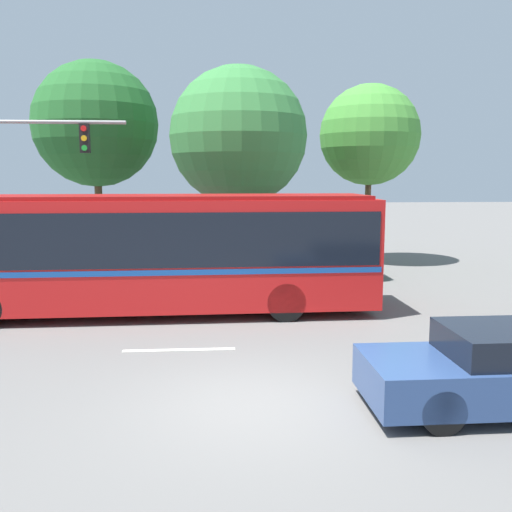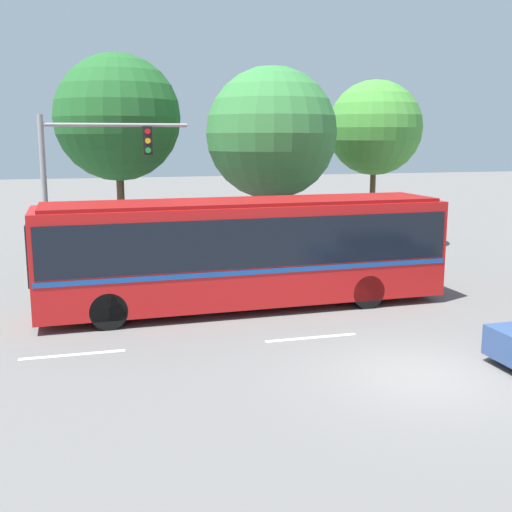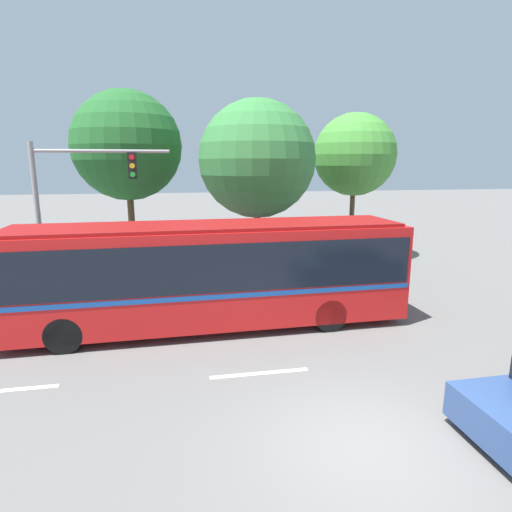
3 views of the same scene
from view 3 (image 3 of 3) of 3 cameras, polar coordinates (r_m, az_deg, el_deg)
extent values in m
plane|color=slate|center=(8.54, 14.76, -23.50)|extent=(140.00, 140.00, 0.00)
cube|color=red|center=(12.93, -6.14, -2.41)|extent=(11.92, 2.72, 2.85)
cube|color=black|center=(12.82, -6.18, -0.44)|extent=(11.68, 2.76, 1.37)
cube|color=#194C9E|center=(13.02, -6.10, -3.87)|extent=(11.80, 2.75, 0.14)
cube|color=maroon|center=(12.64, -6.29, 4.07)|extent=(11.44, 2.52, 0.10)
cylinder|color=black|center=(12.53, -24.44, -9.62)|extent=(1.01, 0.32, 1.00)
cylinder|color=black|center=(14.54, -22.62, -6.48)|extent=(1.01, 0.32, 1.00)
cylinder|color=black|center=(13.05, 9.85, -7.80)|extent=(1.01, 0.32, 1.00)
cylinder|color=black|center=(14.99, 6.80, -5.05)|extent=(1.01, 0.32, 1.00)
cylinder|color=black|center=(9.89, 28.69, -17.06)|extent=(0.68, 0.23, 0.68)
cylinder|color=gray|center=(16.65, -27.15, 3.69)|extent=(0.18, 0.18, 5.68)
cylinder|color=gray|center=(16.01, -20.00, 13.12)|extent=(4.57, 0.12, 0.12)
cube|color=black|center=(15.89, -16.27, 11.56)|extent=(0.30, 0.22, 0.90)
cylinder|color=red|center=(15.77, -16.38, 12.65)|extent=(0.18, 0.02, 0.18)
cylinder|color=yellow|center=(15.77, -16.32, 11.56)|extent=(0.18, 0.02, 0.18)
cylinder|color=green|center=(15.77, -16.25, 10.47)|extent=(0.18, 0.02, 0.18)
cube|color=#286028|center=(18.16, 2.22, -1.94)|extent=(8.98, 1.27, 0.96)
cube|color=#B22D6B|center=(17.98, 2.24, 0.60)|extent=(8.80, 1.21, 0.68)
cylinder|color=brown|center=(21.06, -16.32, 3.70)|extent=(0.30, 0.30, 3.96)
sphere|color=#236028|center=(20.86, -16.96, 13.98)|extent=(4.96, 4.96, 4.96)
cylinder|color=brown|center=(18.88, 0.15, 2.29)|extent=(0.32, 0.32, 3.33)
sphere|color=#387F3D|center=(18.60, 0.16, 12.89)|extent=(5.01, 5.01, 5.01)
cylinder|color=brown|center=(23.06, 12.71, 4.52)|extent=(0.25, 0.25, 3.90)
sphere|color=#479338|center=(22.87, 13.12, 13.12)|extent=(4.18, 4.18, 4.18)
cube|color=silver|center=(11.38, -31.03, -15.27)|extent=(2.40, 0.16, 0.01)
cube|color=silver|center=(10.58, 0.48, -15.51)|extent=(2.40, 0.16, 0.01)
camera|label=1|loc=(3.83, 118.74, -25.16)|focal=39.33mm
camera|label=2|loc=(6.23, -155.33, -10.73)|focal=44.14mm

